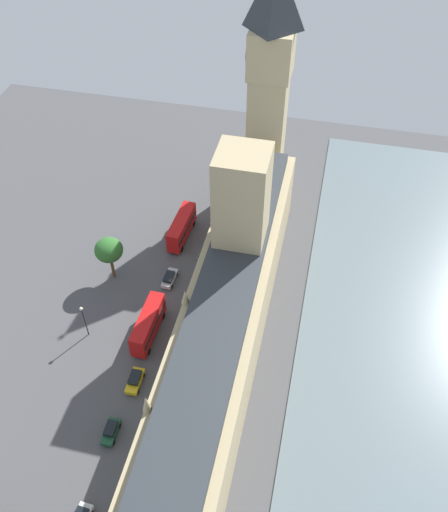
{
  "coord_description": "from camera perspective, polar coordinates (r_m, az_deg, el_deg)",
  "views": [
    {
      "loc": [
        -13.05,
        46.99,
        74.06
      ],
      "look_at": [
        1.0,
        -15.22,
        7.93
      ],
      "focal_mm": 38.28,
      "sensor_mm": 36.0,
      "label": 1
    }
  ],
  "objects": [
    {
      "name": "car_silver_midblock",
      "position": [
        98.41,
        -5.72,
        -2.3
      ],
      "size": [
        2.02,
        4.63,
        1.74
      ],
      "rotation": [
        0.0,
        0.0,
        3.11
      ],
      "color": "#B7B7BC",
      "rests_on": "ground"
    },
    {
      "name": "double_decker_bus_far_end",
      "position": [
        105.07,
        -4.45,
        3.04
      ],
      "size": [
        3.11,
        10.62,
        4.75
      ],
      "rotation": [
        0.0,
        0.0,
        -0.05
      ],
      "color": "red",
      "rests_on": "ground"
    },
    {
      "name": "river_thames",
      "position": [
        90.04,
        20.52,
        -13.9
      ],
      "size": [
        41.03,
        132.03,
        0.25
      ],
      "primitive_type": "cube",
      "color": "slate",
      "rests_on": "ground"
    },
    {
      "name": "car_dark_green_near_tower",
      "position": [
        83.09,
        -11.76,
        -17.48
      ],
      "size": [
        1.93,
        4.14,
        1.74
      ],
      "rotation": [
        0.0,
        0.0,
        0.03
      ],
      "color": "#19472D",
      "rests_on": "ground"
    },
    {
      "name": "parliament_building",
      "position": [
        82.66,
        -0.04,
        -6.77
      ],
      "size": [
        11.42,
        76.7,
        30.26
      ],
      "color": "tan",
      "rests_on": "ground"
    },
    {
      "name": "plane_tree_leading",
      "position": [
        96.5,
        -11.94,
        0.6
      ],
      "size": [
        4.96,
        4.96,
        8.98
      ],
      "color": "brown",
      "rests_on": "ground"
    },
    {
      "name": "street_lamp_by_river_gate",
      "position": [
        90.24,
        -14.49,
        -6.12
      ],
      "size": [
        0.56,
        0.56,
        7.06
      ],
      "color": "black",
      "rests_on": "ground"
    },
    {
      "name": "clock_tower",
      "position": [
        103.94,
        4.73,
        17.32
      ],
      "size": [
        7.86,
        7.86,
        47.17
      ],
      "color": "tan",
      "rests_on": "ground"
    },
    {
      "name": "pedestrian_under_trees",
      "position": [
        101.69,
        -2.64,
        -0.14
      ],
      "size": [
        0.69,
        0.71,
        1.7
      ],
      "rotation": [
        0.0,
        0.0,
        5.57
      ],
      "color": "#336B60",
      "rests_on": "ground"
    },
    {
      "name": "ground_plane",
      "position": [
        88.68,
        -1.56,
        -10.62
      ],
      "size": [
        146.7,
        146.7,
        0.0
      ],
      "primitive_type": "plane",
      "color": "#4C4C4F"
    },
    {
      "name": "double_decker_bus_corner",
      "position": [
        90.07,
        -7.93,
        -7.08
      ],
      "size": [
        2.86,
        10.56,
        4.75
      ],
      "rotation": [
        0.0,
        0.0,
        3.12
      ],
      "color": "red",
      "rests_on": "ground"
    },
    {
      "name": "car_yellow_cab_kerbside",
      "position": [
        86.54,
        -9.29,
        -12.69
      ],
      "size": [
        2.07,
        4.52,
        1.74
      ],
      "rotation": [
        0.0,
        0.0,
        0.02
      ],
      "color": "gold",
      "rests_on": "ground"
    }
  ]
}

